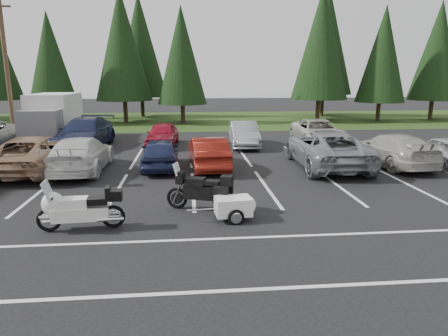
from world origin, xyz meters
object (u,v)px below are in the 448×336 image
car_near_5 (208,153)px  cargo_trailer (233,209)px  car_near_6 (327,149)px  car_far_4 (318,132)px  utility_pole (6,63)px  car_near_3 (81,154)px  car_near_8 (444,151)px  car_far_3 (244,134)px  car_near_7 (392,150)px  car_near_2 (36,154)px  box_truck (50,118)px  touring_motorcycle (80,205)px  adventure_motorcycle (201,187)px  car_far_2 (162,134)px  car_far_1 (85,133)px  car_near_4 (160,153)px

car_near_5 → cargo_trailer: 6.59m
car_near_6 → car_far_4: (1.63, 6.12, -0.11)m
utility_pole → car_near_5: utility_pole is taller
car_near_3 → car_near_8: car_near_3 is taller
car_far_4 → car_far_3: bearing=-171.8°
car_near_7 → car_near_2: bearing=-6.7°
box_truck → touring_motorcycle: bearing=-70.0°
box_truck → car_near_6: 16.74m
car_far_3 → car_near_3: bearing=-142.5°
adventure_motorcycle → car_far_3: bearing=94.1°
box_truck → car_near_5: 12.30m
car_far_2 → cargo_trailer: 12.82m
car_near_3 → car_near_6: bearing=178.8°
box_truck → car_far_4: 16.32m
car_far_1 → cargo_trailer: bearing=-55.6°
car_far_4 → adventure_motorcycle: bearing=-121.2°
utility_pole → car_far_3: size_ratio=2.10×
car_far_2 → touring_motorcycle: 12.97m
car_near_3 → touring_motorcycle: 7.03m
car_far_3 → car_near_5: bearing=-111.4°
car_near_2 → car_near_8: bearing=179.4°
car_near_3 → car_far_2: bearing=-117.8°
car_far_1 → car_far_3: car_far_1 is taller
car_near_6 → car_near_7: bearing=-178.0°
car_far_1 → adventure_motorcycle: bearing=-57.0°
car_far_2 → adventure_motorcycle: 11.76m
car_near_2 → car_near_4: car_near_2 is taller
car_far_3 → car_far_4: (4.56, 0.53, 0.02)m
car_near_6 → car_near_8: car_near_6 is taller
touring_motorcycle → cargo_trailer: bearing=0.4°
car_far_3 → cargo_trailer: bearing=-97.2°
cargo_trailer → adventure_motorcycle: bearing=128.6°
car_near_4 → car_far_1: 7.21m
car_near_2 → car_far_3: (9.68, 5.38, -0.08)m
car_far_1 → car_far_4: bearing=5.5°
car_near_2 → adventure_motorcycle: (6.79, -5.67, -0.05)m
cargo_trailer → car_far_2: bearing=96.5°
adventure_motorcycle → car_near_3: bearing=150.2°
car_near_8 → utility_pole: bearing=-20.9°
car_near_8 → car_far_1: bearing=-20.3°
car_near_7 → car_far_4: size_ratio=0.97×
cargo_trailer → adventure_motorcycle: (-0.89, 0.91, 0.40)m
box_truck → car_near_5: bearing=-41.2°
car_near_6 → box_truck: bearing=-27.8°
car_far_1 → car_near_6: bearing=-21.7°
car_near_6 → car_far_2: (-7.63, 6.16, -0.15)m
utility_pole → car_near_6: bearing=-25.3°
car_near_4 → adventure_motorcycle: adventure_motorcycle is taller
car_far_2 → box_truck: bearing=167.8°
box_truck → cargo_trailer: (9.59, -14.67, -1.11)m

